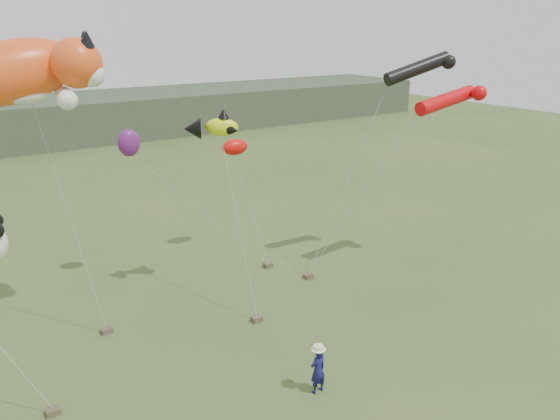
{
  "coord_description": "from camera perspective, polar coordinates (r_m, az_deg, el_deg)",
  "views": [
    {
      "loc": [
        -9.29,
        -11.52,
        10.59
      ],
      "look_at": [
        0.47,
        3.0,
        4.7
      ],
      "focal_mm": 35.0,
      "sensor_mm": 36.0,
      "label": 1
    }
  ],
  "objects": [
    {
      "name": "cat_kite",
      "position": [
        19.68,
        -24.96,
        13.0
      ],
      "size": [
        5.81,
        3.1,
        2.77
      ],
      "color": "#F75119",
      "rests_on": "ground"
    },
    {
      "name": "tube_kites",
      "position": [
        24.69,
        16.26,
        12.48
      ],
      "size": [
        3.94,
        2.64,
        2.5
      ],
      "color": "black",
      "rests_on": "ground"
    },
    {
      "name": "sandbag_anchors",
      "position": [
        21.64,
        -7.03,
        -10.53
      ],
      "size": [
        11.85,
        5.38,
        0.2
      ],
      "color": "brown",
      "rests_on": "ground"
    },
    {
      "name": "misc_kites",
      "position": [
        24.4,
        -9.27,
        6.69
      ],
      "size": [
        6.34,
        1.33,
        1.84
      ],
      "color": "red",
      "rests_on": "ground"
    },
    {
      "name": "ground",
      "position": [
        18.2,
        4.24,
        -17.03
      ],
      "size": [
        120.0,
        120.0,
        0.0
      ],
      "primitive_type": "plane",
      "color": "#385123",
      "rests_on": "ground"
    },
    {
      "name": "fish_kite",
      "position": [
        21.16,
        -7.22,
        8.61
      ],
      "size": [
        2.29,
        1.5,
        1.1
      ],
      "color": "#D9EC13",
      "rests_on": "ground"
    },
    {
      "name": "festival_attendant",
      "position": [
        17.17,
        3.98,
        -16.36
      ],
      "size": [
        0.57,
        0.39,
        1.52
      ],
      "primitive_type": "imported",
      "rotation": [
        0.0,
        0.0,
        3.2
      ],
      "color": "#14144C",
      "rests_on": "ground"
    }
  ]
}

